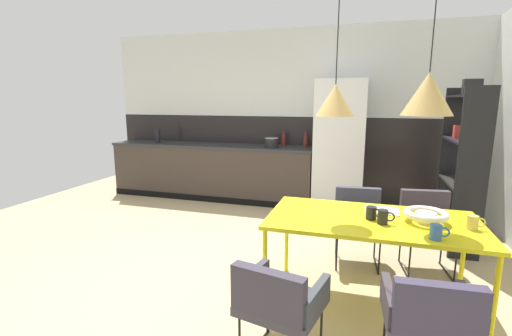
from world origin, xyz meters
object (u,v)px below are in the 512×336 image
armchair_far_side (277,298)px  fruit_bowl (426,215)px  mug_white_ceramic (437,232)px  open_shelf_unit (462,164)px  armchair_corner_seat (427,221)px  cooking_pot (272,143)px  mug_wide_latte (372,213)px  pendant_lamp_over_table_far (428,94)px  open_book (382,211)px  bottle_oil_tall (283,140)px  armchair_by_stool (358,215)px  pendant_lamp_over_table_near (335,100)px  mug_glass_clear (383,217)px  bottle_spice_small (158,136)px  armchair_near_window (431,314)px  dining_table (372,224)px  bottle_wine_green (305,141)px  refrigerator_column (339,146)px  mug_tall_blue (473,223)px

armchair_far_side → fruit_bowl: fruit_bowl is taller
mug_white_ceramic → open_shelf_unit: 2.01m
armchair_corner_seat → cooking_pot: 2.72m
armchair_far_side → mug_wide_latte: (0.54, 0.87, 0.32)m
pendant_lamp_over_table_far → open_book: bearing=137.6°
bottle_oil_tall → armchair_by_stool: bearing=-58.0°
bottle_oil_tall → pendant_lamp_over_table_near: bearing=-69.8°
mug_glass_clear → pendant_lamp_over_table_near: pendant_lamp_over_table_near is taller
armchair_corner_seat → bottle_spice_small: bearing=-30.9°
armchair_near_window → mug_wide_latte: 0.91m
armchair_far_side → mug_white_ceramic: (0.95, 0.57, 0.33)m
mug_wide_latte → open_shelf_unit: open_shelf_unit is taller
fruit_bowl → cooking_pot: 3.19m
dining_table → open_book: open_book is taller
open_book → cooking_pot: cooking_pot is taller
armchair_near_window → bottle_wine_green: (-1.31, 3.58, 0.55)m
dining_table → fruit_bowl: size_ratio=4.93×
open_book → pendant_lamp_over_table_far: size_ratio=0.23×
mug_wide_latte → mug_glass_clear: size_ratio=1.01×
refrigerator_column → armchair_far_side: refrigerator_column is taller
refrigerator_column → mug_white_ceramic: bearing=-74.1°
open_book → bottle_oil_tall: 2.96m
dining_table → open_book: (0.08, 0.22, 0.05)m
open_shelf_unit → pendant_lamp_over_table_far: pendant_lamp_over_table_far is taller
armchair_far_side → mug_white_ceramic: bearing=43.0°
refrigerator_column → armchair_near_window: refrigerator_column is taller
refrigerator_column → mug_tall_blue: (1.14, -2.71, -0.18)m
cooking_pot → bottle_wine_green: bottle_wine_green is taller
dining_table → mug_wide_latte: bearing=-105.5°
armchair_far_side → pendant_lamp_over_table_near: bearing=88.0°
dining_table → armchair_far_side: dining_table is taller
refrigerator_column → armchair_corner_seat: size_ratio=2.53×
pendant_lamp_over_table_far → bottle_wine_green: bearing=115.3°
armchair_by_stool → mug_white_ceramic: (0.52, -1.14, 0.30)m
armchair_near_window → bottle_oil_tall: bearing=111.3°
armchair_far_side → bottle_oil_tall: bearing=114.4°
mug_tall_blue → bottle_spice_small: (-4.21, 2.61, 0.25)m
armchair_corner_seat → open_book: armchair_corner_seat is taller
fruit_bowl → armchair_near_window: bearing=-94.5°
mug_wide_latte → armchair_far_side: bearing=-121.7°
bottle_wine_green → bottle_spice_small: bearing=-175.3°
bottle_oil_tall → armchair_corner_seat: bearing=-45.8°
mug_white_ceramic → mug_glass_clear: (-0.33, 0.22, 0.00)m
armchair_corner_seat → mug_tall_blue: size_ratio=6.30×
dining_table → mug_wide_latte: 0.10m
armchair_by_stool → pendant_lamp_over_table_far: (0.44, -0.82, 1.20)m
cooking_pot → fruit_bowl: bearing=-53.8°
armchair_far_side → armchair_corner_seat: bearing=70.3°
armchair_far_side → open_shelf_unit: bearing=70.8°
armchair_corner_seat → mug_glass_clear: bearing=56.5°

